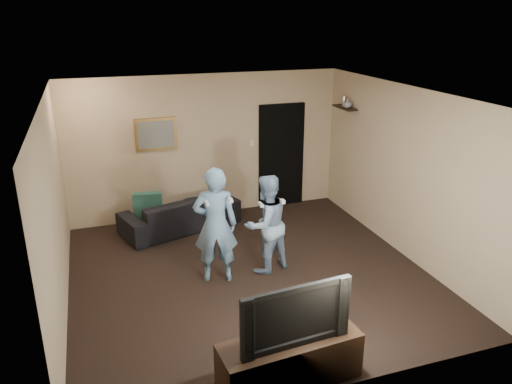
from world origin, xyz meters
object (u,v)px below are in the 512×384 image
object	(u,v)px
sofa	(180,212)
wii_player_right	(266,224)
tv_console	(290,361)
wii_player_left	(215,225)
television	(291,311)

from	to	relation	value
sofa	wii_player_right	size ratio (longest dim) A/B	1.40
tv_console	wii_player_right	bearing A→B (deg)	71.45
tv_console	wii_player_left	xyz separation A→B (m)	(-0.18, 2.29, 0.59)
wii_player_left	wii_player_right	xyz separation A→B (m)	(0.75, 0.03, -0.10)
wii_player_right	sofa	bearing A→B (deg)	115.82
sofa	wii_player_left	distance (m)	2.00
television	wii_player_right	bearing A→B (deg)	71.45
television	wii_player_right	xyz separation A→B (m)	(0.57, 2.32, -0.11)
sofa	television	bearing A→B (deg)	76.99
television	wii_player_right	size ratio (longest dim) A/B	0.79
tv_console	wii_player_right	xyz separation A→B (m)	(0.57, 2.32, 0.48)
tv_console	television	bearing A→B (deg)	0.00
television	wii_player_left	world-z (taller)	wii_player_left
tv_console	television	world-z (taller)	television
wii_player_left	sofa	bearing A→B (deg)	94.76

